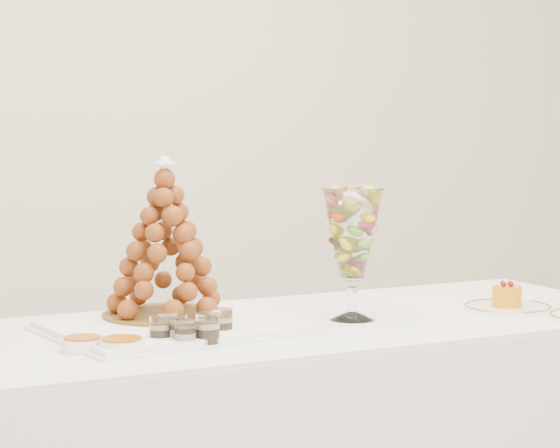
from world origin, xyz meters
name	(u,v)px	position (x,y,z in m)	size (l,w,h in m)	color
lace_tray	(178,327)	(-0.30, 0.17, 0.73)	(0.58, 0.43, 0.02)	white
macaron_vase	(353,235)	(0.15, 0.12, 0.93)	(0.15, 0.15, 0.33)	white
cake_plate	(508,308)	(0.60, 0.07, 0.72)	(0.24, 0.24, 0.01)	white
verrine_a	(160,330)	(-0.39, 0.02, 0.75)	(0.05, 0.05, 0.07)	white
verrine_b	(176,330)	(-0.36, 0.01, 0.75)	(0.05, 0.05, 0.07)	white
verrine_c	(222,323)	(-0.23, 0.05, 0.75)	(0.05, 0.05, 0.07)	white
verrine_d	(185,334)	(-0.35, -0.03, 0.75)	(0.05, 0.05, 0.06)	white
verrine_e	(208,330)	(-0.30, -0.03, 0.75)	(0.05, 0.05, 0.07)	white
ramekin_back	(82,345)	(-0.57, 0.03, 0.73)	(0.09, 0.09, 0.03)	white
ramekin_front	(122,346)	(-0.50, -0.03, 0.73)	(0.10, 0.10, 0.03)	white
croquembouche	(165,239)	(-0.29, 0.27, 0.93)	(0.32, 0.32, 0.40)	brown
mousse_cake	(507,296)	(0.59, 0.06, 0.76)	(0.08, 0.08, 0.07)	orange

